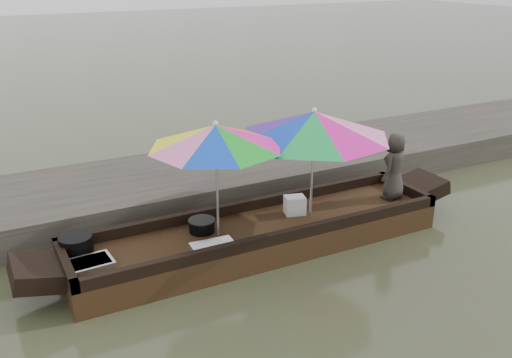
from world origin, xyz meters
name	(u,v)px	position (x,y,z in m)	size (l,w,h in m)	color
water	(259,249)	(0.00, 0.00, 0.00)	(80.00, 80.00, 0.00)	#3D432E
dock	(199,181)	(0.00, 2.20, 0.25)	(22.00, 2.20, 0.50)	#2D2B26
boat_hull	(259,237)	(0.00, 0.00, 0.17)	(5.21, 1.20, 0.35)	black
cooking_pot	(76,244)	(-2.36, 0.38, 0.46)	(0.41, 0.41, 0.22)	black
tray_crayfish	(89,265)	(-2.31, -0.09, 0.39)	(0.55, 0.38, 0.09)	silver
tray_scallop	(214,247)	(-0.82, -0.34, 0.38)	(0.55, 0.38, 0.06)	silver
charcoal_grill	(202,226)	(-0.76, 0.20, 0.43)	(0.34, 0.34, 0.16)	black
supply_bag	(295,205)	(0.64, 0.13, 0.48)	(0.28, 0.22, 0.26)	silver
vendor	(395,166)	(2.26, -0.05, 0.86)	(0.50, 0.33, 1.02)	#302C28
umbrella_bow	(217,180)	(-0.61, 0.00, 1.12)	(1.71, 1.71, 1.55)	#FF650C
umbrella_stern	(312,163)	(0.82, 0.00, 1.12)	(2.11, 2.11, 1.55)	#FF620C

